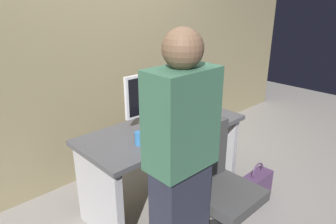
% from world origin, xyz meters
% --- Properties ---
extents(ground_plane, '(9.00, 9.00, 0.00)m').
position_xyz_m(ground_plane, '(0.00, 0.00, 0.00)').
color(ground_plane, gray).
extents(wall_back, '(6.40, 0.10, 3.00)m').
position_xyz_m(wall_back, '(0.00, 0.88, 1.50)').
color(wall_back, '#8C7F5B').
rests_on(wall_back, ground).
extents(desk, '(1.48, 0.66, 0.72)m').
position_xyz_m(desk, '(0.00, 0.00, 0.50)').
color(desk, '#4C4C51').
rests_on(desk, ground).
extents(office_chair, '(0.52, 0.52, 0.94)m').
position_xyz_m(office_chair, '(-0.09, -0.68, 0.43)').
color(office_chair, black).
rests_on(office_chair, ground).
extents(person_at_desk, '(0.40, 0.24, 1.64)m').
position_xyz_m(person_at_desk, '(-0.51, -0.70, 0.84)').
color(person_at_desk, '#262838').
rests_on(person_at_desk, ground).
extents(monitor, '(0.54, 0.15, 0.46)m').
position_xyz_m(monitor, '(-0.01, 0.14, 0.98)').
color(monitor, silver).
rests_on(monitor, desk).
extents(keyboard, '(0.44, 0.15, 0.02)m').
position_xyz_m(keyboard, '(0.01, -0.07, 0.73)').
color(keyboard, '#262626').
rests_on(keyboard, desk).
extents(mouse, '(0.06, 0.10, 0.03)m').
position_xyz_m(mouse, '(0.33, -0.09, 0.74)').
color(mouse, black).
rests_on(mouse, desk).
extents(cup_near_keyboard, '(0.07, 0.07, 0.10)m').
position_xyz_m(cup_near_keyboard, '(-0.36, -0.12, 0.77)').
color(cup_near_keyboard, '#3372B2').
rests_on(cup_near_keyboard, desk).
extents(book_stack, '(0.22, 0.17, 0.19)m').
position_xyz_m(book_stack, '(0.48, 0.14, 0.81)').
color(book_stack, red).
rests_on(book_stack, desk).
extents(handbag, '(0.34, 0.14, 0.38)m').
position_xyz_m(handbag, '(0.60, -0.59, 0.14)').
color(handbag, '#4C3356').
rests_on(handbag, ground).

